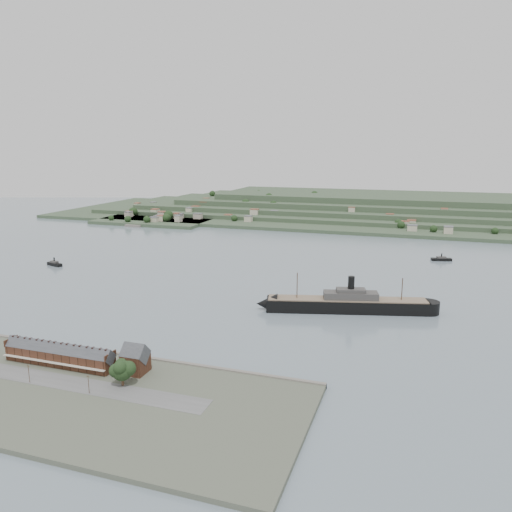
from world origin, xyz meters
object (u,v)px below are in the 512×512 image
(fig_tree, at_px, (122,370))
(tugboat, at_px, (55,264))
(gabled_building, at_px, (135,359))
(terrace_row, at_px, (59,355))
(steamship, at_px, (342,304))

(fig_tree, bearing_deg, tugboat, 136.23)
(gabled_building, relative_size, tugboat, 0.84)
(terrace_row, height_order, steamship, steamship)
(gabled_building, relative_size, steamship, 0.13)
(steamship, xyz_separation_m, fig_tree, (-71.02, -131.92, 4.21))
(steamship, bearing_deg, tugboat, 170.43)
(steamship, distance_m, fig_tree, 149.88)
(gabled_building, xyz_separation_m, fig_tree, (1.78, -12.89, 1.00))
(gabled_building, xyz_separation_m, tugboat, (-180.47, 161.71, -6.41))
(terrace_row, distance_m, tugboat, 218.94)
(gabled_building, bearing_deg, fig_tree, -82.14)
(terrace_row, relative_size, tugboat, 3.32)
(terrace_row, distance_m, fig_tree, 40.34)
(tugboat, distance_m, fig_tree, 252.50)
(steamship, height_order, tugboat, steamship)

